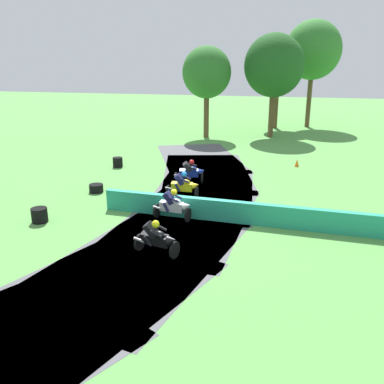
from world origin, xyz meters
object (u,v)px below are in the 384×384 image
at_px(motorcycle_lead_black, 157,238).
at_px(motorcycle_fourth_blue, 190,172).
at_px(motorcycle_chase_white, 173,205).
at_px(tire_stack_far, 118,162).
at_px(tire_stack_mid_a, 39,215).
at_px(motorcycle_trailing_yellow, 183,185).
at_px(tire_stack_mid_b, 96,188).
at_px(traffic_cone, 297,163).

bearing_deg(motorcycle_lead_black, motorcycle_fourth_blue, 95.86).
bearing_deg(motorcycle_chase_white, tire_stack_far, 126.28).
xyz_separation_m(motorcycle_chase_white, tire_stack_mid_a, (-5.30, -1.42, -0.36)).
xyz_separation_m(motorcycle_chase_white, motorcycle_trailing_yellow, (-0.29, 2.84, -0.01)).
bearing_deg(tire_stack_mid_b, motorcycle_chase_white, -30.47).
relative_size(motorcycle_lead_black, motorcycle_chase_white, 1.00).
distance_m(motorcycle_trailing_yellow, tire_stack_mid_a, 6.59).
bearing_deg(motorcycle_fourth_blue, tire_stack_mid_b, -149.09).
bearing_deg(motorcycle_trailing_yellow, tire_stack_far, 137.53).
relative_size(motorcycle_lead_black, motorcycle_fourth_blue, 0.99).
distance_m(motorcycle_fourth_blue, tire_stack_mid_a, 8.31).
relative_size(motorcycle_lead_black, tire_stack_mid_b, 2.44).
bearing_deg(tire_stack_mid_b, motorcycle_trailing_yellow, 0.07).
relative_size(motorcycle_lead_black, motorcycle_trailing_yellow, 1.01).
height_order(motorcycle_trailing_yellow, tire_stack_mid_b, motorcycle_trailing_yellow).
xyz_separation_m(motorcycle_lead_black, traffic_cone, (4.71, 13.75, -0.42)).
distance_m(motorcycle_lead_black, traffic_cone, 14.54).
relative_size(tire_stack_mid_b, traffic_cone, 1.58).
relative_size(motorcycle_trailing_yellow, tire_stack_mid_b, 2.41).
relative_size(tire_stack_mid_a, traffic_cone, 1.48).
bearing_deg(motorcycle_trailing_yellow, motorcycle_fourth_blue, 95.92).
height_order(motorcycle_fourth_blue, tire_stack_mid_a, motorcycle_fourth_blue).
bearing_deg(tire_stack_mid_a, tire_stack_far, 92.85).
bearing_deg(motorcycle_chase_white, motorcycle_lead_black, -84.17).
relative_size(motorcycle_chase_white, traffic_cone, 3.88).
xyz_separation_m(motorcycle_lead_black, motorcycle_fourth_blue, (-0.89, 8.64, -0.00)).
bearing_deg(motorcycle_trailing_yellow, tire_stack_mid_a, -139.59).
relative_size(motorcycle_chase_white, tire_stack_far, 2.84).
bearing_deg(tire_stack_mid_b, motorcycle_fourth_blue, 30.91).
distance_m(tire_stack_mid_a, traffic_cone, 15.78).
height_order(tire_stack_mid_a, traffic_cone, tire_stack_mid_a).
xyz_separation_m(tire_stack_mid_a, traffic_cone, (10.34, 11.92, -0.08)).
distance_m(motorcycle_fourth_blue, tire_stack_far, 5.77).
bearing_deg(traffic_cone, tire_stack_mid_b, -142.13).
height_order(motorcycle_chase_white, motorcycle_trailing_yellow, motorcycle_chase_white).
xyz_separation_m(tire_stack_mid_a, tire_stack_far, (-0.46, 9.27, 0.00)).
height_order(motorcycle_chase_white, tire_stack_far, motorcycle_chase_white).
bearing_deg(traffic_cone, motorcycle_fourth_blue, -137.58).
distance_m(motorcycle_trailing_yellow, tire_stack_mid_b, 4.55).
distance_m(motorcycle_lead_black, motorcycle_trailing_yellow, 6.13).
relative_size(motorcycle_chase_white, tire_stack_mid_a, 2.62).
bearing_deg(tire_stack_mid_b, motorcycle_lead_black, -49.78).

